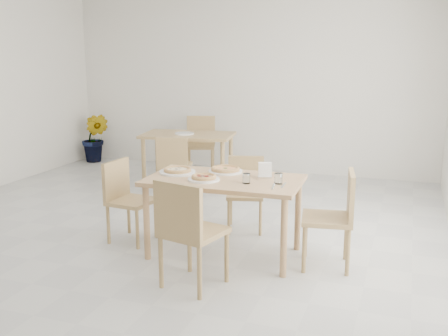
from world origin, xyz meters
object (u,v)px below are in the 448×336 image
(tumbler_b, at_px, (278,179))
(napkin_holder, at_px, (265,171))
(chair_north, at_px, (246,188))
(chair_west, at_px, (125,195))
(pizza_pepperoni, at_px, (204,177))
(plate_empty, at_px, (184,134))
(chair_back_n, at_px, (201,141))
(second_table, at_px, (188,141))
(main_table, at_px, (224,187))
(plate_pepperoni, at_px, (204,179))
(pizza_margherita, at_px, (225,169))
(chair_back_s, at_px, (174,162))
(pizza_mushroom, at_px, (177,170))
(tumbler_a, at_px, (246,178))
(plate_mushroom, at_px, (178,172))
(potted_plant, at_px, (95,138))
(chair_east, at_px, (337,212))
(chair_south, at_px, (187,227))
(plate_margherita, at_px, (225,171))

(tumbler_b, xyz_separation_m, napkin_holder, (-0.17, 0.17, 0.02))
(chair_north, relative_size, chair_west, 0.95)
(pizza_pepperoni, height_order, plate_empty, pizza_pepperoni)
(chair_back_n, relative_size, plate_empty, 3.33)
(second_table, bearing_deg, main_table, -67.21)
(plate_pepperoni, xyz_separation_m, napkin_holder, (0.50, 0.28, 0.06))
(pizza_pepperoni, xyz_separation_m, second_table, (-1.25, 2.49, -0.13))
(plate_empty, bearing_deg, chair_back_n, 95.23)
(main_table, relative_size, tumbler_b, 15.18)
(chair_north, xyz_separation_m, plate_pepperoni, (-0.11, -0.94, 0.30))
(pizza_margherita, distance_m, chair_back_s, 1.90)
(pizza_margherita, relative_size, second_table, 0.26)
(second_table, height_order, plate_empty, plate_empty)
(napkin_holder, distance_m, chair_back_s, 2.27)
(pizza_mushroom, distance_m, tumbler_a, 0.77)
(pizza_margherita, bearing_deg, plate_mushroom, -155.51)
(second_table, height_order, potted_plant, potted_plant)
(chair_back_s, bearing_deg, napkin_holder, 123.80)
(chair_west, bearing_deg, chair_east, -83.93)
(chair_north, relative_size, pizza_margherita, 2.19)
(chair_south, bearing_deg, tumbler_b, -111.88)
(chair_south, xyz_separation_m, chair_east, (1.07, 0.86, -0.02))
(second_table, relative_size, plate_empty, 5.04)
(plate_margherita, height_order, tumbler_b, tumbler_b)
(chair_west, height_order, pizza_margherita, chair_west)
(pizza_margherita, relative_size, plate_empty, 1.32)
(chair_south, xyz_separation_m, pizza_margherita, (-0.05, 1.05, 0.25))
(chair_north, relative_size, chair_back_s, 0.96)
(plate_margherita, xyz_separation_m, chair_back_n, (-1.42, 2.84, -0.23))
(chair_west, height_order, second_table, chair_west)
(tumbler_a, distance_m, potted_plant, 5.13)
(chair_east, xyz_separation_m, plate_mushroom, (-1.54, -0.01, 0.25))
(pizza_mushroom, distance_m, napkin_holder, 0.86)
(chair_west, xyz_separation_m, chair_back_n, (-0.41, 3.05, 0.05))
(main_table, height_order, chair_south, chair_south)
(napkin_holder, bearing_deg, plate_mushroom, 166.73)
(pizza_pepperoni, bearing_deg, pizza_margherita, 78.56)
(chair_south, bearing_deg, chair_west, -24.95)
(napkin_holder, bearing_deg, plate_empty, 109.92)
(chair_east, xyz_separation_m, tumbler_b, (-0.51, -0.09, 0.29))
(plate_pepperoni, distance_m, chair_back_n, 3.50)
(chair_back_s, height_order, chair_back_n, chair_back_n)
(tumbler_a, bearing_deg, chair_back_s, 131.07)
(chair_south, height_order, tumbler_b, chair_south)
(plate_pepperoni, xyz_separation_m, chair_back_n, (-1.35, 3.22, -0.23))
(plate_mushroom, distance_m, second_table, 2.48)
(chair_east, height_order, pizza_margherita, chair_east)
(plate_mushroom, relative_size, napkin_holder, 2.38)
(tumbler_b, xyz_separation_m, plate_empty, (-1.95, 2.34, -0.04))
(pizza_margherita, distance_m, tumbler_b, 0.66)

